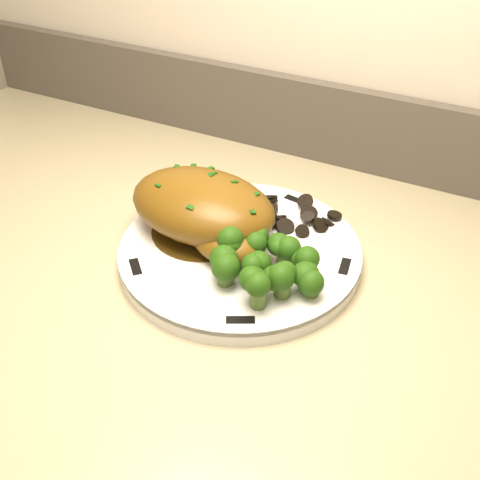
% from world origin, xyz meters
% --- Properties ---
extents(plate, '(0.31, 0.31, 0.02)m').
position_xyz_m(plate, '(-0.26, 1.71, 0.84)').
color(plate, white).
rests_on(plate, counter).
extents(rim_accent_0, '(0.03, 0.01, 0.00)m').
position_xyz_m(rim_accent_0, '(-0.24, 1.83, 0.85)').
color(rim_accent_0, black).
rests_on(rim_accent_0, plate).
extents(rim_accent_1, '(0.02, 0.03, 0.00)m').
position_xyz_m(rim_accent_1, '(-0.37, 1.77, 0.85)').
color(rim_accent_1, black).
rests_on(rim_accent_1, plate).
extents(rim_accent_2, '(0.03, 0.03, 0.00)m').
position_xyz_m(rim_accent_2, '(-0.35, 1.62, 0.85)').
color(rim_accent_2, black).
rests_on(rim_accent_2, plate).
extents(rim_accent_3, '(0.03, 0.02, 0.00)m').
position_xyz_m(rim_accent_3, '(-0.20, 1.60, 0.85)').
color(rim_accent_3, black).
rests_on(rim_accent_3, plate).
extents(rim_accent_4, '(0.02, 0.03, 0.00)m').
position_xyz_m(rim_accent_4, '(-0.14, 1.73, 0.85)').
color(rim_accent_4, black).
rests_on(rim_accent_4, plate).
extents(gravy_pool, '(0.13, 0.13, 0.00)m').
position_xyz_m(gravy_pool, '(-0.31, 1.72, 0.85)').
color(gravy_pool, '#3F2B0B').
rests_on(gravy_pool, plate).
extents(chicken_breast, '(0.19, 0.13, 0.07)m').
position_xyz_m(chicken_breast, '(-0.31, 1.72, 0.89)').
color(chicken_breast, brown).
rests_on(chicken_breast, plate).
extents(mushroom_pile, '(0.10, 0.07, 0.03)m').
position_xyz_m(mushroom_pile, '(-0.23, 1.78, 0.86)').
color(mushroom_pile, black).
rests_on(mushroom_pile, plate).
extents(broccoli_florets, '(0.13, 0.11, 0.04)m').
position_xyz_m(broccoli_florets, '(-0.20, 1.67, 0.88)').
color(broccoli_florets, '#577531').
rests_on(broccoli_florets, plate).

